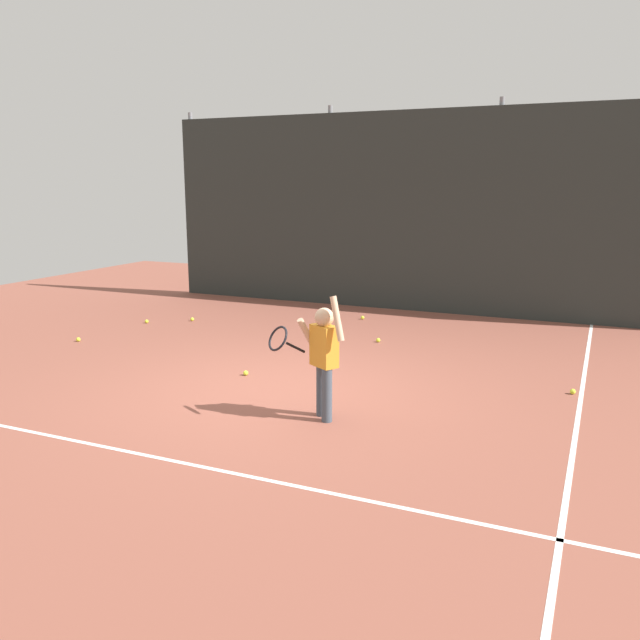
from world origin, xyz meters
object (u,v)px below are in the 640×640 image
tennis_ball_2 (78,339)px  tennis_ball_3 (147,321)px  tennis_ball_0 (320,324)px  tennis_ball_5 (246,373)px  tennis_player (322,353)px  tennis_ball_4 (378,340)px  tennis_ball_6 (573,392)px  tennis_ball_1 (363,318)px  tennis_ball_8 (192,319)px

tennis_ball_2 → tennis_ball_3: (0.11, 1.55, 0.00)m
tennis_ball_0 → tennis_ball_2: bearing=-139.0°
tennis_ball_3 → tennis_ball_5: same height
tennis_player → tennis_ball_3: (-4.80, 3.13, -0.69)m
tennis_ball_4 → tennis_ball_6: bearing=-27.1°
tennis_ball_1 → tennis_ball_3: size_ratio=1.00×
tennis_ball_4 → tennis_ball_8: bearing=177.5°
tennis_player → tennis_ball_3: size_ratio=20.46×
tennis_player → tennis_ball_1: bearing=135.7°
tennis_ball_8 → tennis_ball_2: bearing=-110.3°
tennis_ball_5 → tennis_ball_3: bearing=147.3°
tennis_player → tennis_ball_2: (-4.91, 1.58, -0.69)m
tennis_ball_0 → tennis_ball_5: (0.34, -3.17, 0.00)m
tennis_ball_2 → tennis_ball_4: (4.37, 1.88, 0.00)m
tennis_player → tennis_ball_6: tennis_player is taller
tennis_ball_0 → tennis_ball_1: (0.51, 0.78, 0.00)m
tennis_ball_6 → tennis_ball_8: bearing=165.8°
tennis_ball_3 → tennis_ball_6: same height
tennis_ball_0 → tennis_ball_5: size_ratio=1.00×
tennis_ball_0 → tennis_ball_6: (4.29, -2.27, 0.00)m
tennis_ball_0 → tennis_ball_4: (1.34, -0.76, 0.00)m
tennis_ball_1 → tennis_ball_0: bearing=-123.1°
tennis_ball_0 → tennis_ball_6: same height
tennis_ball_2 → tennis_ball_8: same height
tennis_ball_0 → tennis_player: bearing=-65.9°
tennis_ball_0 → tennis_ball_4: 1.54m
tennis_ball_3 → tennis_ball_4: size_ratio=1.00×
tennis_ball_1 → tennis_ball_2: bearing=-136.0°
tennis_ball_0 → tennis_ball_3: (-2.92, -1.09, 0.00)m
tennis_ball_2 → tennis_ball_5: (3.37, -0.54, 0.00)m
tennis_ball_0 → tennis_ball_2: (-3.03, -2.63, 0.00)m
tennis_ball_5 → tennis_ball_4: bearing=67.4°
tennis_ball_2 → tennis_ball_0: bearing=41.0°
tennis_ball_2 → tennis_ball_3: same height
tennis_ball_3 → tennis_ball_6: size_ratio=1.00×
tennis_player → tennis_ball_5: (-1.55, 1.04, -0.69)m
tennis_ball_1 → tennis_ball_2: 4.92m
tennis_ball_5 → tennis_ball_6: same height
tennis_ball_0 → tennis_ball_1: size_ratio=1.00×
tennis_ball_2 → tennis_ball_6: same height
tennis_ball_0 → tennis_ball_8: size_ratio=1.00×
tennis_ball_1 → tennis_ball_8: 3.11m
tennis_ball_0 → tennis_ball_8: (-2.28, -0.60, 0.00)m
tennis_ball_0 → tennis_ball_3: same height
tennis_player → tennis_ball_0: bearing=144.5°
tennis_ball_8 → tennis_ball_3: bearing=-142.9°
tennis_ball_2 → tennis_ball_4: size_ratio=1.00×
tennis_ball_6 → tennis_ball_5: bearing=-167.1°
tennis_ball_0 → tennis_ball_4: size_ratio=1.00×
tennis_ball_3 → tennis_ball_8: bearing=37.1°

